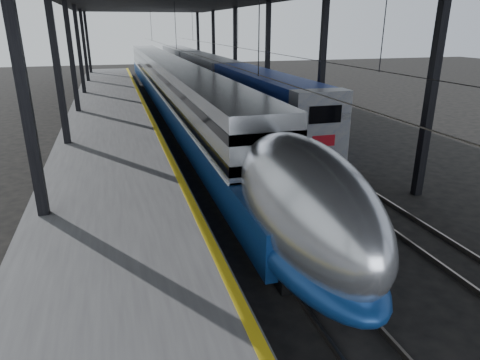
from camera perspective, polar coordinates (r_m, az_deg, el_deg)
name	(u,v)px	position (r m, az deg, el deg)	size (l,w,h in m)	color
ground	(245,291)	(12.65, 0.72, -14.60)	(160.00, 160.00, 0.00)	black
platform	(111,129)	(30.70, -16.86, 6.48)	(6.00, 80.00, 1.00)	#4C4C4F
yellow_strip	(152,120)	(30.68, -11.69, 7.89)	(0.30, 80.00, 0.01)	yellow
rails	(224,128)	(31.71, -2.13, 6.95)	(6.52, 80.00, 0.16)	slate
tgv_train	(173,88)	(38.88, -8.91, 12.02)	(2.99, 65.20, 4.29)	#B2B4B9
second_train	(208,76)	(47.83, -4.23, 13.72)	(2.98, 56.05, 4.11)	navy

